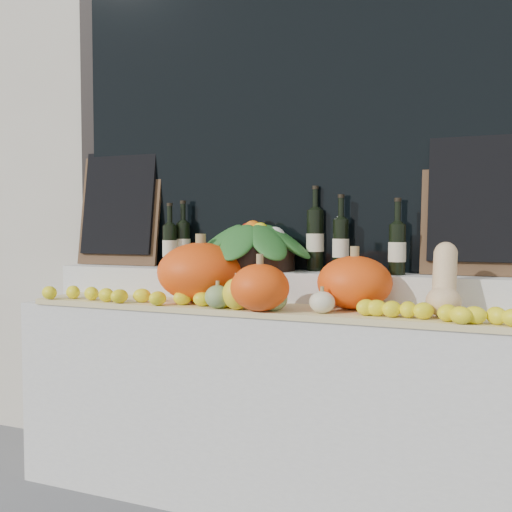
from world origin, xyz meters
TOP-DOWN VIEW (x-y plane):
  - storefront_facade at (0.00, 2.25)m, footprint 7.00×0.94m
  - display_sill at (0.00, 1.52)m, footprint 2.30×0.55m
  - rear_tier at (0.00, 1.68)m, footprint 2.30×0.25m
  - straw_bedding at (0.00, 1.40)m, footprint 2.10×0.32m
  - pumpkin_left at (-0.27, 1.45)m, footprint 0.42×0.42m
  - pumpkin_right at (0.43, 1.48)m, footprint 0.34×0.34m
  - pumpkin_center at (0.09, 1.28)m, footprint 0.30×0.30m
  - butternut_squash at (0.79, 1.42)m, footprint 0.13×0.20m
  - decorative_gourds at (0.06, 1.29)m, footprint 0.55×0.15m
  - lemon_heap at (0.00, 1.29)m, footprint 2.20×0.16m
  - produce_bowl at (-0.10, 1.66)m, footprint 0.62×0.62m
  - wine_bottle_far_left at (-0.55, 1.65)m, footprint 0.08×0.08m
  - wine_bottle_near_left at (-0.51, 1.71)m, footprint 0.08×0.08m
  - wine_bottle_tall at (0.19, 1.74)m, footprint 0.08×0.08m
  - wine_bottle_near_right at (0.32, 1.70)m, footprint 0.08×0.08m
  - wine_bottle_far_right at (0.58, 1.65)m, footprint 0.08×0.08m
  - chalkboard_left at (-0.92, 1.74)m, footprint 0.50×0.12m
  - chalkboard_right at (0.92, 1.74)m, footprint 0.50×0.12m

SIDE VIEW (x-z plane):
  - display_sill at x=0.00m, z-range 0.00..0.88m
  - straw_bedding at x=0.00m, z-range 0.88..0.90m
  - lemon_heap at x=0.00m, z-range 0.91..0.97m
  - decorative_gourds at x=0.06m, z-range 0.88..1.04m
  - rear_tier at x=0.00m, z-range 0.88..1.04m
  - pumpkin_center at x=0.09m, z-range 0.91..1.10m
  - pumpkin_right at x=0.43m, z-range 0.91..1.13m
  - butternut_squash at x=0.79m, z-range 0.89..1.17m
  - pumpkin_left at x=-0.27m, z-range 0.91..1.18m
  - wine_bottle_far_left at x=-0.55m, z-range 0.99..1.32m
  - wine_bottle_far_right at x=0.58m, z-range 0.99..1.32m
  - wine_bottle_near_left at x=-0.51m, z-range 0.99..1.33m
  - produce_bowl at x=-0.10m, z-range 1.04..1.28m
  - wine_bottle_near_right at x=0.32m, z-range 0.99..1.34m
  - wine_bottle_tall at x=0.19m, z-range 0.99..1.39m
  - chalkboard_left at x=-0.92m, z-range 1.05..1.67m
  - chalkboard_right at x=0.92m, z-range 1.05..1.67m
  - storefront_facade at x=0.00m, z-range 0.00..4.50m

